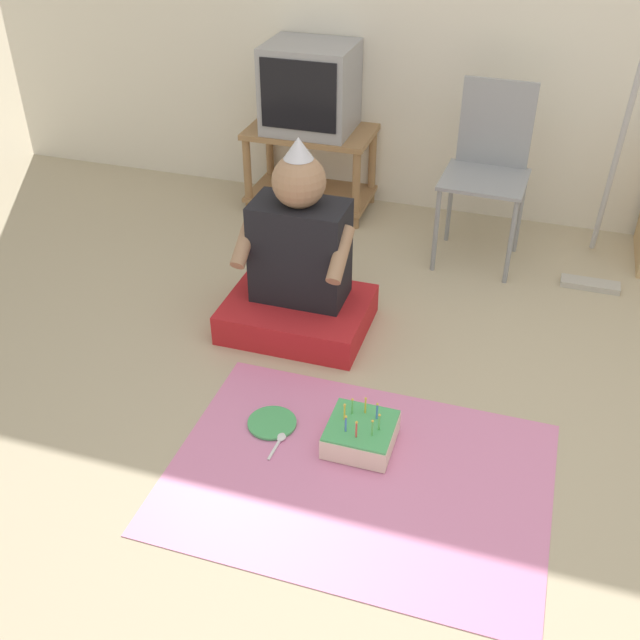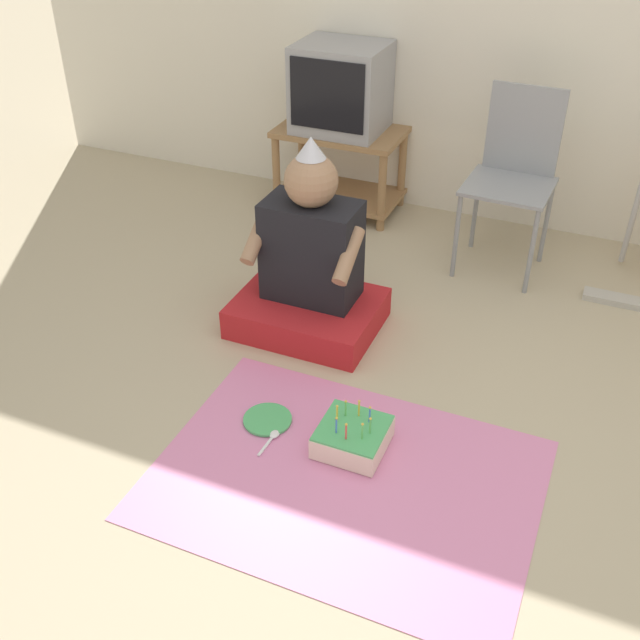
# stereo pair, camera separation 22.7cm
# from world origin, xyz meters

# --- Properties ---
(ground_plane) EXTENTS (16.00, 16.00, 0.00)m
(ground_plane) POSITION_xyz_m (0.00, 0.00, 0.00)
(ground_plane) COLOR tan
(tv_stand) EXTENTS (0.70, 0.42, 0.47)m
(tv_stand) POSITION_xyz_m (-1.14, 1.94, 0.28)
(tv_stand) COLOR #997047
(tv_stand) RESTS_ON ground_plane
(tv) EXTENTS (0.47, 0.40, 0.46)m
(tv) POSITION_xyz_m (-1.14, 1.94, 0.71)
(tv) COLOR #99999E
(tv) RESTS_ON tv_stand
(folding_chair) EXTENTS (0.42, 0.40, 0.89)m
(folding_chair) POSITION_xyz_m (-0.13, 1.68, 0.51)
(folding_chair) COLOR gray
(folding_chair) RESTS_ON ground_plane
(dust_mop) EXTENTS (0.28, 0.43, 1.16)m
(dust_mop) POSITION_xyz_m (0.45, 1.60, 0.33)
(dust_mop) COLOR #B2ADA3
(dust_mop) RESTS_ON ground_plane
(person_seated) EXTENTS (0.63, 0.49, 0.88)m
(person_seated) POSITION_xyz_m (-0.81, 0.77, 0.29)
(person_seated) COLOR red
(person_seated) RESTS_ON ground_plane
(party_cloth) EXTENTS (1.32, 0.97, 0.01)m
(party_cloth) POSITION_xyz_m (-0.30, -0.07, 0.00)
(party_cloth) COLOR pink
(party_cloth) RESTS_ON ground_plane
(birthday_cake) EXTENTS (0.24, 0.24, 0.17)m
(birthday_cake) POSITION_xyz_m (-0.34, 0.09, 0.05)
(birthday_cake) COLOR #F4E0C6
(birthday_cake) RESTS_ON party_cloth
(paper_plate) EXTENTS (0.19, 0.19, 0.01)m
(paper_plate) POSITION_xyz_m (-0.68, 0.09, 0.01)
(paper_plate) COLOR #4CB266
(paper_plate) RESTS_ON party_cloth
(plastic_spoon_near) EXTENTS (0.04, 0.15, 0.01)m
(plastic_spoon_near) POSITION_xyz_m (-0.62, 0.01, 0.01)
(plastic_spoon_near) COLOR white
(plastic_spoon_near) RESTS_ON party_cloth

